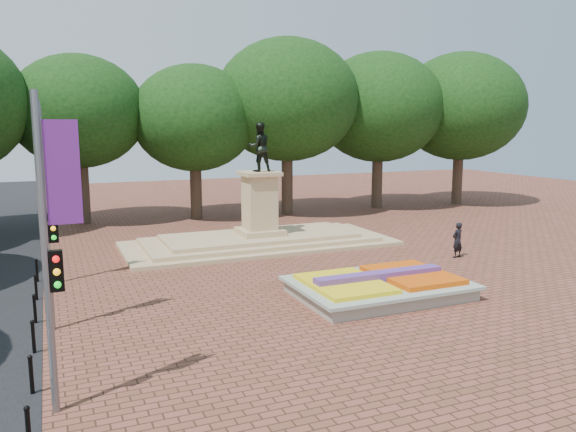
% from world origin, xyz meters
% --- Properties ---
extents(ground, '(90.00, 90.00, 0.00)m').
position_xyz_m(ground, '(0.00, 0.00, 0.00)').
color(ground, brown).
rests_on(ground, ground).
extents(flower_bed, '(6.30, 4.30, 0.91)m').
position_xyz_m(flower_bed, '(1.03, -2.00, 0.38)').
color(flower_bed, gray).
rests_on(flower_bed, ground).
extents(monument, '(14.00, 6.00, 6.40)m').
position_xyz_m(monument, '(0.00, 8.00, 0.88)').
color(monument, tan).
rests_on(monument, ground).
extents(tree_row_back, '(44.80, 8.80, 10.43)m').
position_xyz_m(tree_row_back, '(2.33, 18.00, 6.67)').
color(tree_row_back, '#38281F').
rests_on(tree_row_back, ground).
extents(banner_poles, '(0.88, 11.17, 7.00)m').
position_xyz_m(banner_poles, '(-10.08, -1.31, 3.88)').
color(banner_poles, slate).
rests_on(banner_poles, ground).
extents(bollard_row, '(0.12, 13.12, 0.98)m').
position_xyz_m(bollard_row, '(-10.70, -1.50, 0.53)').
color(bollard_row, black).
rests_on(bollard_row, ground).
extents(pedestrian, '(0.69, 0.53, 1.70)m').
position_xyz_m(pedestrian, '(7.73, 1.74, 0.85)').
color(pedestrian, black).
rests_on(pedestrian, ground).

